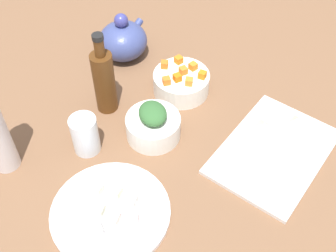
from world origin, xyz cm
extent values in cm
cube|color=brown|center=(0.00, 0.00, 1.50)|extent=(190.00, 190.00, 3.00)
cube|color=silver|center=(10.99, -22.03, 3.50)|extent=(30.42, 21.64, 1.00)
cylinder|color=white|center=(-23.01, -2.06, 3.60)|extent=(24.71, 24.71, 1.20)
cylinder|color=white|center=(-0.71, 3.76, 5.83)|extent=(12.84, 12.84, 5.67)
cylinder|color=white|center=(15.79, 7.19, 5.76)|extent=(14.48, 14.48, 5.51)
ellipsoid|color=#3E4B86|center=(18.31, 28.65, 8.13)|extent=(13.56, 13.33, 10.26)
sphere|color=#3B3F90|center=(18.31, 28.65, 14.78)|extent=(3.80, 3.80, 3.80)
cylinder|color=#3E4B86|center=(24.08, 28.65, 9.41)|extent=(5.38, 2.00, 3.93)
cylinder|color=#522E11|center=(0.20, 18.85, 11.27)|extent=(5.24, 5.24, 16.55)
cylinder|color=#522E11|center=(0.20, 18.85, 21.78)|extent=(2.36, 2.36, 4.46)
cylinder|color=black|center=(0.20, 18.85, 24.61)|extent=(2.62, 2.62, 1.20)
cylinder|color=white|center=(-12.92, 13.72, 7.80)|extent=(6.17, 6.17, 9.60)
cube|color=orange|center=(16.59, 7.19, 9.41)|extent=(2.40, 2.40, 1.80)
cube|color=orange|center=(13.48, 6.88, 9.41)|extent=(2.42, 2.42, 1.80)
cube|color=orange|center=(15.68, 12.43, 9.41)|extent=(2.45, 2.45, 1.80)
cube|color=orange|center=(19.41, 6.10, 9.41)|extent=(2.18, 2.18, 1.80)
cube|color=orange|center=(10.93, 8.37, 9.41)|extent=(2.53, 2.53, 1.80)
cube|color=orange|center=(13.98, 3.69, 9.41)|extent=(2.42, 2.42, 1.80)
cube|color=orange|center=(17.99, 2.39, 9.41)|extent=(2.10, 2.10, 1.80)
cube|color=orange|center=(19.34, 10.57, 9.41)|extent=(2.21, 2.21, 1.80)
ellipsoid|color=#356633|center=(-0.71, 3.76, 10.46)|extent=(9.70, 10.01, 3.59)
cube|color=#EAF3CA|center=(-19.40, -0.57, 5.30)|extent=(2.67, 2.67, 2.20)
cube|color=#F7DECF|center=(-24.32, -4.27, 5.30)|extent=(2.76, 2.76, 2.20)
cube|color=white|center=(-21.26, 3.07, 5.30)|extent=(2.68, 2.68, 2.20)
cube|color=#E8EBCC|center=(-24.66, -0.55, 5.30)|extent=(2.85, 2.85, 2.20)
cube|color=white|center=(-28.24, -3.22, 5.30)|extent=(3.01, 3.01, 2.20)
cube|color=white|center=(-18.96, -4.42, 5.30)|extent=(2.74, 2.74, 2.20)
cube|color=white|center=(-22.47, -7.60, 5.30)|extent=(3.05, 3.05, 2.20)
pyramid|color=beige|center=(21.24, -23.13, 5.54)|extent=(6.97, 7.01, 3.07)
pyramid|color=beige|center=(15.03, -17.12, 5.22)|extent=(7.78, 7.66, 2.44)
pyramid|color=beige|center=(8.48, -16.04, 5.12)|extent=(7.42, 7.23, 2.24)
pyramid|color=beige|center=(5.22, -28.25, 5.11)|extent=(6.95, 7.21, 2.22)
camera|label=1|loc=(-53.07, -38.34, 81.04)|focal=45.96mm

